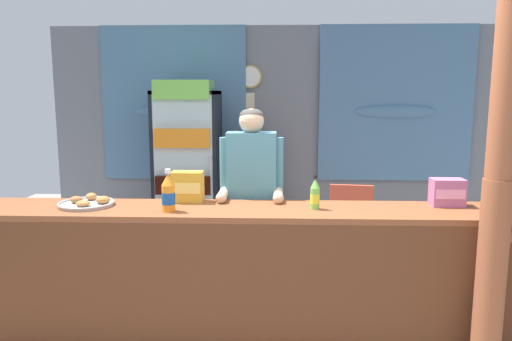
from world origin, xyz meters
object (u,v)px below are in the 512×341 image
Objects in this scene: bottle_shelf_rack at (255,184)px; soda_bottle_orange_soda at (168,193)px; snack_box_choco_powder at (188,187)px; drink_fridge at (187,157)px; pastry_tray at (87,203)px; snack_box_wafer at (447,192)px; plastic_lawn_chair at (350,219)px; soda_bottle_lime_soda at (315,195)px; timber_post at (498,188)px; shopkeeper at (251,187)px; stall_counter at (255,264)px.

soda_bottle_orange_soda is (-0.48, -2.47, 0.39)m from bottle_shelf_rack.
bottle_shelf_rack reaches higher than snack_box_choco_powder.
pastry_tray is at bearing -99.70° from drink_fridge.
snack_box_wafer is 0.99× the size of snack_box_choco_powder.
bottle_shelf_rack is 2.59m from pastry_tray.
snack_box_choco_powder is at bearing -137.46° from plastic_lawn_chair.
soda_bottle_lime_soda is at bearing -12.07° from snack_box_choco_powder.
timber_post is at bearing -9.70° from pastry_tray.
snack_box_wafer is (1.39, -0.29, 0.03)m from shopkeeper.
pastry_tray is at bearing -167.04° from snack_box_choco_powder.
shopkeeper reaches higher than stall_counter.
soda_bottle_orange_soda reaches higher than soda_bottle_lime_soda.
timber_post is at bearing -29.20° from shopkeeper.
snack_box_choco_powder is at bearing -153.81° from shopkeeper.
snack_box_choco_powder is (-0.46, -0.22, 0.04)m from shopkeeper.
soda_bottle_lime_soda reaches higher than snack_box_wafer.
plastic_lawn_chair is at bearing -41.97° from bottle_shelf_rack.
shopkeeper reaches higher than bottle_shelf_rack.
shopkeeper is at bearing 18.50° from pastry_tray.
drink_fridge is (-0.84, 2.19, 0.43)m from stall_counter.
drink_fridge reaches higher than bottle_shelf_rack.
soda_bottle_lime_soda is at bearing 5.93° from soda_bottle_orange_soda.
shopkeeper is 7.12× the size of snack_box_choco_powder.
soda_bottle_orange_soda reaches higher than stall_counter.
soda_bottle_lime_soda is at bearing -42.65° from shopkeeper.
bottle_shelf_rack is 5.80× the size of snack_box_wafer.
pastry_tray is at bearing -115.15° from bottle_shelf_rack.
timber_post reaches higher than pastry_tray.
timber_post is 2.05m from soda_bottle_orange_soda.
shopkeeper is at bearing 26.19° from snack_box_choco_powder.
plastic_lawn_chair is at bearing 47.00° from soda_bottle_orange_soda.
soda_bottle_lime_soda reaches higher than stall_counter.
stall_counter is 14.36× the size of soda_bottle_orange_soda.
snack_box_wafer is 0.58× the size of pastry_tray.
timber_post is 2.87× the size of plastic_lawn_chair.
plastic_lawn_chair is 2.23m from soda_bottle_orange_soda.
bottle_shelf_rack is 3.37× the size of pastry_tray.
timber_post is at bearing -80.14° from snack_box_wafer.
shopkeeper is at bearing -88.50° from bottle_shelf_rack.
snack_box_choco_powder is (-0.91, 0.19, 0.01)m from soda_bottle_lime_soda.
bottle_shelf_rack is at bearing 92.23° from stall_counter.
shopkeeper is at bearing 137.35° from soda_bottle_lime_soda.
snack_box_wafer is (0.94, 0.13, -0.00)m from soda_bottle_lime_soda.
snack_box_wafer is at bearing 7.00° from soda_bottle_orange_soda.
bottle_shelf_rack reaches higher than soda_bottle_orange_soda.
drink_fridge is 1.44× the size of bottle_shelf_rack.
bottle_shelf_rack is at bearing 79.42° from snack_box_choco_powder.
timber_post is at bearing -73.72° from plastic_lawn_chair.
drink_fridge is 0.87m from bottle_shelf_rack.
snack_box_wafer is 2.54m from pastry_tray.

